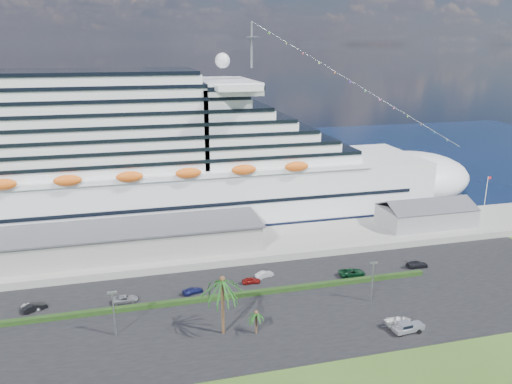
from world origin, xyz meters
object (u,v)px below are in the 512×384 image
object	(u,v)px
pickup_truck	(408,327)
boat_trailer	(400,321)
parked_car_3	(193,291)
cruise_ship	(139,166)

from	to	relation	value
pickup_truck	boat_trailer	size ratio (longest dim) A/B	0.92
parked_car_3	pickup_truck	distance (m)	41.42
pickup_truck	boat_trailer	distance (m)	1.89
parked_car_3	boat_trailer	xyz separation A→B (m)	(33.75, -21.47, 0.55)
pickup_truck	boat_trailer	world-z (taller)	pickup_truck
cruise_ship	parked_car_3	bearing A→B (deg)	-79.41
cruise_ship	boat_trailer	distance (m)	79.60
boat_trailer	parked_car_3	bearing A→B (deg)	147.54
cruise_ship	boat_trailer	bearing A→B (deg)	-57.43
parked_car_3	pickup_truck	xyz separation A→B (m)	(34.25, -23.29, 0.45)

